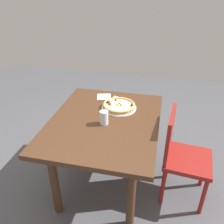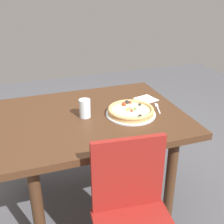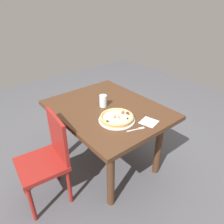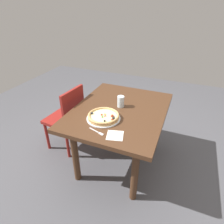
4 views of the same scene
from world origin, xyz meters
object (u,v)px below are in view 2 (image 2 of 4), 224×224
at_px(drinking_glass, 85,108).
at_px(fork, 158,108).
at_px(chair_near, 134,218).
at_px(plate, 131,114).
at_px(pizza, 131,110).
at_px(dining_table, 94,128).
at_px(napkin, 146,99).

bearing_deg(drinking_glass, fork, -3.25).
bearing_deg(chair_near, plate, -104.71).
bearing_deg(pizza, dining_table, 161.31).
bearing_deg(dining_table, pizza, -18.69).
relative_size(dining_table, drinking_glass, 9.76).
bearing_deg(drinking_glass, pizza, -13.06).
bearing_deg(drinking_glass, dining_table, 11.42).
distance_m(plate, fork, 0.22).
relative_size(plate, napkin, 2.37).
relative_size(dining_table, chair_near, 1.37).
distance_m(chair_near, pizza, 0.71).
bearing_deg(fork, pizza, 117.74).
height_order(pizza, fork, pizza).
distance_m(fork, drinking_glass, 0.52).
distance_m(plate, napkin, 0.29).
height_order(fork, drinking_glass, drinking_glass).
bearing_deg(pizza, chair_near, -110.70).
bearing_deg(dining_table, chair_near, -89.42).
bearing_deg(plate, dining_table, 161.07).
height_order(dining_table, pizza, pizza).
relative_size(fork, napkin, 1.16).
relative_size(chair_near, pizza, 2.82).
xyz_separation_m(pizza, napkin, (0.21, 0.20, -0.03)).
height_order(chair_near, napkin, chair_near).
distance_m(chair_near, drinking_glass, 0.75).
relative_size(chair_near, fork, 5.33).
relative_size(pizza, drinking_glass, 2.52).
bearing_deg(pizza, napkin, 44.22).
relative_size(plate, pizza, 1.08).
distance_m(dining_table, chair_near, 0.71).
relative_size(dining_table, fork, 7.32).
xyz_separation_m(pizza, fork, (0.22, 0.04, -0.03)).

